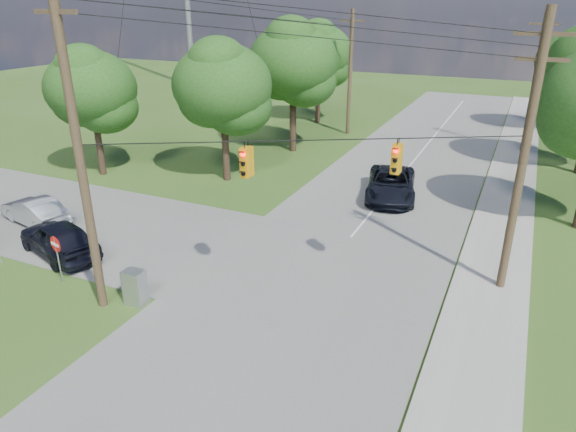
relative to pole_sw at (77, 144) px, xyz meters
The scene contains 19 objects.
ground 7.75m from the pole_sw, ahead, with size 140.00×140.00×0.00m, color #34541C.
main_road 10.16m from the pole_sw, 34.88° to the left, with size 10.00×100.00×0.03m, color gray.
sidewalk_east 15.37m from the pole_sw, 19.08° to the left, with size 2.60×100.00×0.12m, color #AAA69F.
pole_sw is the anchor object (origin of this frame).
pole_ne 15.51m from the pole_sw, 29.38° to the left, with size 2.00×0.32×10.50m.
pole_north_e 32.55m from the pole_sw, 65.48° to the left, with size 2.00×0.32×10.00m.
pole_north_w 29.62m from the pole_sw, 90.77° to the left, with size 2.00×0.32×10.00m.
power_lines 13.04m from the pole_sw, 61.30° to the left, with size 13.93×29.62×4.93m.
traffic_signals 8.24m from the pole_sw, 29.38° to the left, with size 4.91×3.27×1.05m.
tree_w_near 14.99m from the pole_sw, 103.11° to the left, with size 6.00×6.00×8.40m.
tree_w_mid 22.73m from the pole_sw, 96.06° to the left, with size 6.40×6.40×9.22m.
tree_w_far 32.90m from the pole_sw, 97.69° to the left, with size 6.00×6.00×8.73m.
tree_e_far 40.90m from the pole_sw, 66.82° to the left, with size 5.80×5.80×8.32m.
tree_cross_n 16.64m from the pole_sw, 133.29° to the left, with size 5.60×5.60×7.91m.
car_cross_dark 7.44m from the pole_sw, 153.45° to the left, with size 1.94×4.82×1.64m, color black.
car_cross_silver 11.08m from the pole_sw, 152.95° to the left, with size 1.47×4.21×1.39m, color silver.
car_main_north 18.05m from the pole_sw, 66.31° to the left, with size 2.68×5.81×1.61m, color black.
control_cabinet 5.67m from the pole_sw, 28.61° to the left, with size 0.77×0.56×1.40m, color #9A9D9F.
do_not_enter_sign 5.49m from the pole_sw, 167.71° to the left, with size 0.67×0.19×2.04m.
Camera 1 is at (8.71, -11.67, 10.62)m, focal length 32.00 mm.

